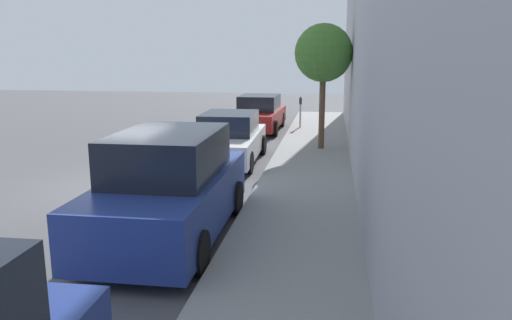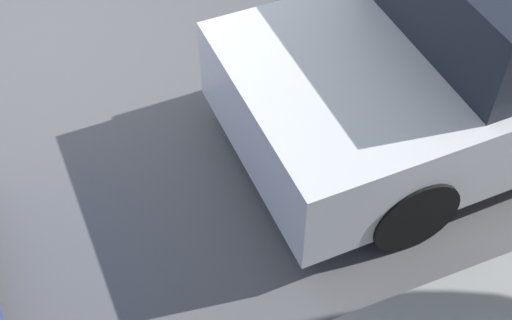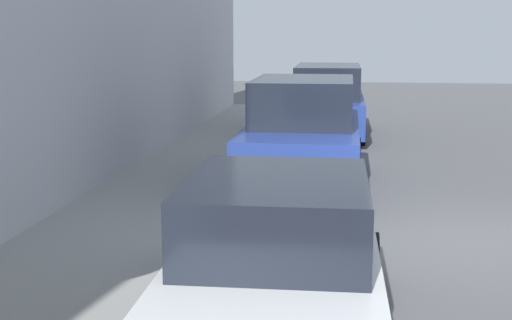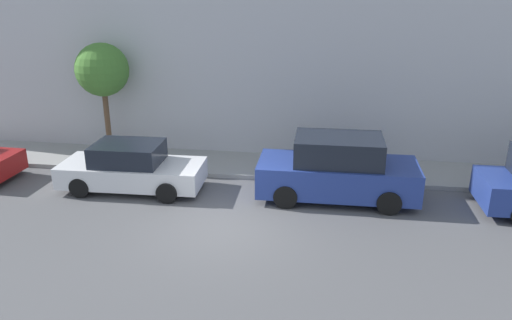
% 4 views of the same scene
% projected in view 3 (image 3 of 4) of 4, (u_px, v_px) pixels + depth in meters
% --- Properties ---
extents(ground_plane, '(60.00, 60.00, 0.00)m').
position_uv_depth(ground_plane, '(464.00, 241.00, 9.68)').
color(ground_plane, '#515154').
extents(sidewalk, '(2.41, 32.00, 0.15)m').
position_uv_depth(sidewalk, '(130.00, 223.00, 10.31)').
color(sidewalk, gray).
rests_on(sidewalk, ground_plane).
extents(parked_minivan_nearest, '(2.02, 4.93, 1.90)m').
position_uv_depth(parked_minivan_nearest, '(328.00, 102.00, 19.16)').
color(parked_minivan_nearest, navy).
rests_on(parked_minivan_nearest, ground_plane).
extents(parked_suv_second, '(2.08, 4.82, 1.98)m').
position_uv_depth(parked_suv_second, '(303.00, 137.00, 12.81)').
color(parked_suv_second, navy).
rests_on(parked_suv_second, ground_plane).
extents(parked_sedan_third, '(1.92, 4.54, 1.54)m').
position_uv_depth(parked_sedan_third, '(278.00, 264.00, 6.49)').
color(parked_sedan_third, silver).
rests_on(parked_sedan_third, ground_plane).
extents(parking_meter_near, '(0.11, 0.15, 1.34)m').
position_uv_depth(parking_meter_near, '(261.00, 102.00, 18.54)').
color(parking_meter_near, '#ADADB2').
rests_on(parking_meter_near, sidewalk).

